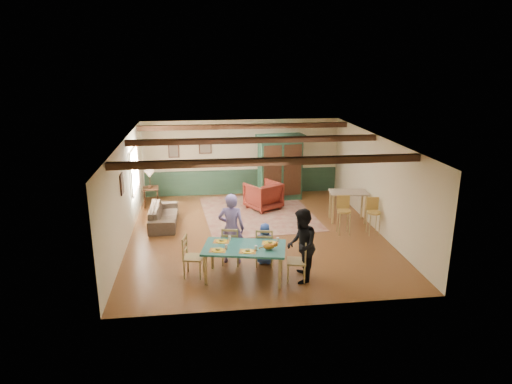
{
  "coord_description": "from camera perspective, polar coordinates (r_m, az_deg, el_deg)",
  "views": [
    {
      "loc": [
        -1.51,
        -11.98,
        4.82
      ],
      "look_at": [
        0.04,
        0.27,
        1.15
      ],
      "focal_mm": 32.0,
      "sensor_mm": 36.0,
      "label": 1
    }
  ],
  "objects": [
    {
      "name": "sofa",
      "position": [
        13.89,
        -11.47,
        -2.84
      ],
      "size": [
        0.78,
        1.98,
        0.58
      ],
      "primitive_type": "imported",
      "rotation": [
        0.0,
        0.0,
        1.57
      ],
      "color": "#392E24",
      "rests_on": "floor"
    },
    {
      "name": "floor",
      "position": [
        13.0,
        -0.02,
        -5.21
      ],
      "size": [
        8.0,
        8.0,
        0.0
      ],
      "primitive_type": "plane",
      "color": "#5B3219",
      "rests_on": "ground"
    },
    {
      "name": "picture_left_wall",
      "position": [
        11.94,
        -16.39,
        0.97
      ],
      "size": [
        0.04,
        0.42,
        0.52
      ],
      "primitive_type": null,
      "color": "#7A6D59",
      "rests_on": "wall_left"
    },
    {
      "name": "ceiling_beam_mid",
      "position": [
        12.66,
        -0.25,
        6.5
      ],
      "size": [
        6.95,
        0.16,
        0.16
      ],
      "primitive_type": "cube",
      "color": "black",
      "rests_on": "ceiling"
    },
    {
      "name": "armchair",
      "position": [
        14.93,
        0.91,
        -0.45
      ],
      "size": [
        1.34,
        1.35,
        0.91
      ],
      "primitive_type": "imported",
      "rotation": [
        0.0,
        0.0,
        -2.61
      ],
      "color": "#43100D",
      "rests_on": "floor"
    },
    {
      "name": "place_setting_near_center",
      "position": [
        9.96,
        -1.05,
        -7.18
      ],
      "size": [
        0.46,
        0.38,
        0.11
      ],
      "primitive_type": null,
      "rotation": [
        0.0,
        0.0,
        -0.21
      ],
      "color": "yellow",
      "rests_on": "dining_table"
    },
    {
      "name": "bar_stool_right",
      "position": [
        13.19,
        14.49,
        -3.01
      ],
      "size": [
        0.39,
        0.42,
        1.04
      ],
      "primitive_type": null,
      "rotation": [
        0.0,
        0.0,
        -0.04
      ],
      "color": "#B89547",
      "rests_on": "floor"
    },
    {
      "name": "ceiling_beam_front",
      "position": [
        10.04,
        1.63,
        3.83
      ],
      "size": [
        6.95,
        0.16,
        0.16
      ],
      "primitive_type": "cube",
      "color": "black",
      "rests_on": "ceiling"
    },
    {
      "name": "place_setting_near_left",
      "position": [
        10.04,
        -4.81,
        -7.03
      ],
      "size": [
        0.46,
        0.38,
        0.11
      ],
      "primitive_type": null,
      "rotation": [
        0.0,
        0.0,
        -0.21
      ],
      "color": "yellow",
      "rests_on": "dining_table"
    },
    {
      "name": "wainscot_back",
      "position": [
        16.61,
        -1.74,
        1.29
      ],
      "size": [
        6.95,
        0.03,
        0.9
      ],
      "primitive_type": "cube",
      "color": "#1E3727",
      "rests_on": "floor"
    },
    {
      "name": "table_lamp",
      "position": [
        15.5,
        -13.14,
        1.58
      ],
      "size": [
        0.33,
        0.33,
        0.58
      ],
      "primitive_type": null,
      "rotation": [
        0.0,
        0.0,
        -0.01
      ],
      "color": "#D5B18A",
      "rests_on": "end_table"
    },
    {
      "name": "wall_left",
      "position": [
        12.63,
        -15.98,
        -0.06
      ],
      "size": [
        0.02,
        8.0,
        2.7
      ],
      "primitive_type": "cube",
      "color": "beige",
      "rests_on": "floor"
    },
    {
      "name": "window_left",
      "position": [
        14.2,
        -14.95,
        2.67
      ],
      "size": [
        0.06,
        1.6,
        1.3
      ],
      "primitive_type": null,
      "color": "white",
      "rests_on": "wall_left"
    },
    {
      "name": "dining_chair_far_left",
      "position": [
        11.04,
        -3.12,
        -6.62
      ],
      "size": [
        0.51,
        0.53,
        0.96
      ],
      "primitive_type": null,
      "rotation": [
        0.0,
        0.0,
        2.93
      ],
      "color": "#9C844E",
      "rests_on": "floor"
    },
    {
      "name": "dining_chair_end_left",
      "position": [
        10.52,
        -7.82,
        -7.98
      ],
      "size": [
        0.53,
        0.51,
        0.96
      ],
      "primitive_type": null,
      "rotation": [
        0.0,
        0.0,
        1.36
      ],
      "color": "#9C844E",
      "rests_on": "floor"
    },
    {
      "name": "dining_chair_far_right",
      "position": [
        10.96,
        1.1,
        -6.78
      ],
      "size": [
        0.51,
        0.53,
        0.96
      ],
      "primitive_type": null,
      "rotation": [
        0.0,
        0.0,
        2.93
      ],
      "color": "#9C844E",
      "rests_on": "floor"
    },
    {
      "name": "ceiling_beam_back",
      "position": [
        15.21,
        -1.45,
        8.2
      ],
      "size": [
        6.95,
        0.16,
        0.16
      ],
      "primitive_type": "cube",
      "color": "black",
      "rests_on": "ceiling"
    },
    {
      "name": "bar_stool_left",
      "position": [
        13.04,
        10.94,
        -2.91
      ],
      "size": [
        0.41,
        0.45,
        1.08
      ],
      "primitive_type": null,
      "rotation": [
        0.0,
        0.0,
        -0.07
      ],
      "color": "#B89547",
      "rests_on": "floor"
    },
    {
      "name": "wall_right",
      "position": [
        13.44,
        14.96,
        1.01
      ],
      "size": [
        0.02,
        8.0,
        2.7
      ],
      "primitive_type": "cube",
      "color": "beige",
      "rests_on": "floor"
    },
    {
      "name": "place_setting_far_right",
      "position": [
        10.39,
        1.76,
        -6.15
      ],
      "size": [
        0.46,
        0.38,
        0.11
      ],
      "primitive_type": null,
      "rotation": [
        0.0,
        0.0,
        -0.21
      ],
      "color": "yellow",
      "rests_on": "dining_table"
    },
    {
      "name": "ceiling",
      "position": [
        12.26,
        -0.02,
        6.59
      ],
      "size": [
        7.0,
        8.0,
        0.02
      ],
      "primitive_type": "cube",
      "color": "silver",
      "rests_on": "wall_back"
    },
    {
      "name": "wall_back",
      "position": [
        16.42,
        -1.77,
        4.34
      ],
      "size": [
        7.0,
        0.02,
        2.7
      ],
      "primitive_type": "cube",
      "color": "beige",
      "rests_on": "floor"
    },
    {
      "name": "person_man",
      "position": [
        10.97,
        -3.1,
        -4.57
      ],
      "size": [
        0.71,
        0.54,
        1.74
      ],
      "primitive_type": "imported",
      "rotation": [
        0.0,
        0.0,
        2.93
      ],
      "color": "#7563AA",
      "rests_on": "floor"
    },
    {
      "name": "picture_back_a",
      "position": [
        16.23,
        -6.37,
        5.73
      ],
      "size": [
        0.45,
        0.04,
        0.55
      ],
      "primitive_type": null,
      "color": "#7A6D59",
      "rests_on": "wall_back"
    },
    {
      "name": "person_child",
      "position": [
        11.02,
        1.13,
        -6.48
      ],
      "size": [
        0.55,
        0.42,
        1.02
      ],
      "primitive_type": "imported",
      "rotation": [
        0.0,
        0.0,
        2.93
      ],
      "color": "#244092",
      "rests_on": "floor"
    },
    {
      "name": "area_rug",
      "position": [
        14.64,
        0.22,
        -2.64
      ],
      "size": [
        3.69,
        4.26,
        0.01
      ],
      "primitive_type": "cube",
      "rotation": [
        0.0,
        0.0,
        0.08
      ],
      "color": "tan",
      "rests_on": "floor"
    },
    {
      "name": "counter_table",
      "position": [
        14.09,
        11.38,
        -1.78
      ],
      "size": [
        1.2,
        0.79,
        0.94
      ],
      "primitive_type": null,
      "rotation": [
        0.0,
        0.0,
        -0.13
      ],
      "color": "#C2B197",
      "rests_on": "floor"
    },
    {
      "name": "person_woman",
      "position": [
        10.13,
        5.71,
        -6.7
      ],
      "size": [
        0.79,
        0.93,
        1.67
      ],
      "primitive_type": "imported",
      "rotation": [
        0.0,
        0.0,
        -1.78
      ],
      "color": "black",
      "rests_on": "floor"
    },
    {
      "name": "picture_back_b",
      "position": [
        16.28,
        -10.24,
        5.06
      ],
      "size": [
        0.38,
        0.04,
        0.48
      ],
      "primitive_type": null,
      "color": "#7A6D59",
      "rests_on": "wall_back"
    },
    {
      "name": "armoire",
      "position": [
        15.82,
        3.02,
        3.09
      ],
      "size": [
        1.69,
        0.85,
        2.29
      ],
      "primitive_type": "cube",
      "rotation": [
        0.0,
        0.0,
        0.13
      ],
      "color": "#153526",
      "rests_on": "floor"
    },
    {
      "name": "place_setting_far_left",
      "position": [
        10.5,
        -4.34,
        -5.93
      ],
      "size": [
        0.46,
        0.38,
        0.11
      ],
      "primitive_type": null,
      "rotation": [
        0.0,
        0.0,
        -0.21
      ],
      "color": "yellow",
      "rests_on": "dining_table"
    },
    {
      "name": "dining_table",
      "position": [
        10.38,
        -1.45,
        -8.8
      ],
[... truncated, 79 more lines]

